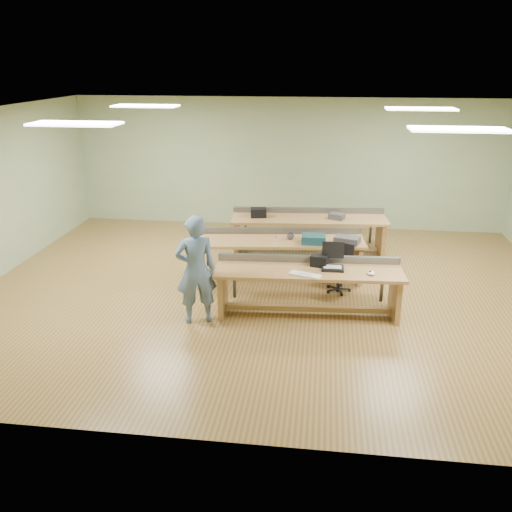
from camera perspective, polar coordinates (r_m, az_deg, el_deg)
name	(u,v)px	position (r m, az deg, el deg)	size (l,w,h in m)	color
floor	(269,291)	(9.44, 1.38, -3.68)	(10.00, 10.00, 0.00)	olive
ceiling	(271,113)	(8.68, 1.55, 14.78)	(10.00, 10.00, 0.00)	silver
wall_back	(287,164)	(12.84, 3.32, 9.69)	(10.00, 0.04, 3.00)	#97A67E
wall_front	(227,314)	(5.21, -3.08, -6.07)	(10.00, 0.04, 3.00)	#97A67E
fluor_panels	(271,115)	(8.68, 1.55, 14.59)	(6.20, 3.50, 0.03)	white
workbench_front	(308,280)	(8.45, 5.54, -2.58)	(2.92, 0.94, 0.86)	#B08C4A
workbench_mid	(277,249)	(9.81, 2.26, 0.77)	(3.17, 1.17, 0.86)	#B08C4A
workbench_back	(309,226)	(11.20, 5.58, 3.16)	(3.21, 1.11, 0.86)	#B08C4A
person	(196,270)	(8.10, -6.35, -1.46)	(0.61, 0.40, 1.69)	slate
laptop_base	(333,268)	(8.40, 8.06, -1.27)	(0.34, 0.28, 0.04)	black
laptop_screen	(333,250)	(8.44, 8.12, 0.64)	(0.34, 0.02, 0.27)	black
keyboard	(305,275)	(8.11, 5.18, -1.98)	(0.48, 0.16, 0.03)	silver
trackball_mouse	(371,273)	(8.29, 12.03, -1.75)	(0.12, 0.14, 0.06)	white
camera_bag	(319,261)	(8.47, 6.66, -0.52)	(0.26, 0.16, 0.17)	black
task_chair	(339,274)	(9.45, 8.77, -1.89)	(0.58, 0.58, 0.83)	black
parts_bin_teal	(314,239)	(9.55, 6.08, 1.78)	(0.42, 0.31, 0.15)	#153A44
parts_bin_grey	(347,240)	(9.63, 9.58, 1.68)	(0.43, 0.27, 0.12)	#3A3A3D
mug	(291,236)	(9.73, 3.65, 2.09)	(0.13, 0.13, 0.11)	#3A3A3D
drinks_can	(275,239)	(9.58, 2.05, 1.82)	(0.06, 0.06, 0.11)	silver
storage_box_back	(259,213)	(11.10, 0.27, 4.59)	(0.32, 0.23, 0.18)	black
tray_back	(337,216)	(11.07, 8.50, 4.16)	(0.29, 0.21, 0.12)	#3A3A3D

